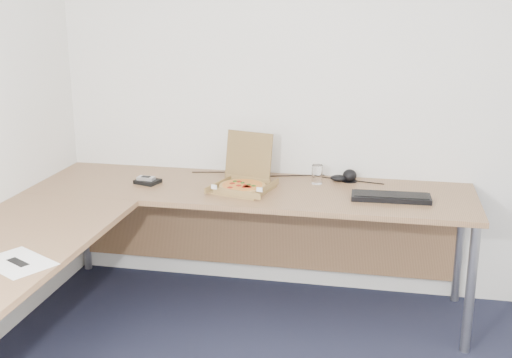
% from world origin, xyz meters
% --- Properties ---
extents(room_shell, '(3.50, 3.50, 2.50)m').
position_xyz_m(room_shell, '(0.00, 0.00, 1.25)').
color(room_shell, white).
rests_on(room_shell, ground).
extents(desk, '(2.50, 2.20, 0.73)m').
position_xyz_m(desk, '(-0.82, 0.97, 0.70)').
color(desk, '#8E6441').
rests_on(desk, ground).
extents(pizza_box, '(0.29, 0.34, 0.30)m').
position_xyz_m(pizza_box, '(-0.54, 1.37, 0.77)').
color(pizza_box, olive).
rests_on(pizza_box, desk).
extents(drinking_glass, '(0.06, 0.06, 0.11)m').
position_xyz_m(drinking_glass, '(-0.14, 1.57, 0.79)').
color(drinking_glass, silver).
rests_on(drinking_glass, desk).
extents(keyboard, '(0.43, 0.16, 0.03)m').
position_xyz_m(keyboard, '(0.28, 1.34, 0.74)').
color(keyboard, black).
rests_on(keyboard, desk).
extents(mouse, '(0.11, 0.08, 0.04)m').
position_xyz_m(mouse, '(-0.02, 1.64, 0.75)').
color(mouse, black).
rests_on(mouse, desk).
extents(wallet, '(0.16, 0.14, 0.02)m').
position_xyz_m(wallet, '(-1.12, 1.37, 0.74)').
color(wallet, black).
rests_on(wallet, desk).
extents(phone, '(0.10, 0.06, 0.02)m').
position_xyz_m(phone, '(-1.12, 1.37, 0.76)').
color(phone, '#B2B5BA').
rests_on(phone, wallet).
extents(paper_sheet, '(0.36, 0.33, 0.00)m').
position_xyz_m(paper_sheet, '(-1.23, 0.16, 0.73)').
color(paper_sheet, white).
rests_on(paper_sheet, desk).
extents(dome_speaker, '(0.09, 0.09, 0.08)m').
position_xyz_m(dome_speaker, '(0.04, 1.65, 0.77)').
color(dome_speaker, black).
rests_on(dome_speaker, desk).
extents(cable_bundle, '(0.57, 0.12, 0.01)m').
position_xyz_m(cable_bundle, '(-0.37, 1.68, 0.73)').
color(cable_bundle, black).
rests_on(cable_bundle, desk).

